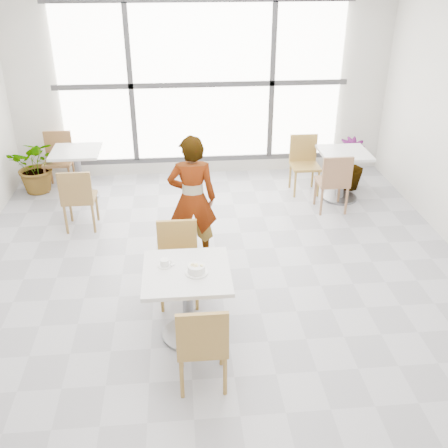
{
  "coord_description": "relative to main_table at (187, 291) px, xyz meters",
  "views": [
    {
      "loc": [
        -0.4,
        -4.68,
        3.33
      ],
      "look_at": [
        0.0,
        -0.3,
        1.0
      ],
      "focal_mm": 41.32,
      "sensor_mm": 36.0,
      "label": 1
    }
  ],
  "objects": [
    {
      "name": "window",
      "position": [
        0.38,
        4.15,
        0.98
      ],
      "size": [
        4.6,
        0.07,
        2.52
      ],
      "color": "white",
      "rests_on": "ground"
    },
    {
      "name": "bg_table_left",
      "position": [
        -1.54,
        3.38,
        -0.04
      ],
      "size": [
        0.7,
        0.7,
        0.75
      ],
      "color": "silver",
      "rests_on": "ground"
    },
    {
      "name": "chair_far",
      "position": [
        -0.08,
        0.67,
        -0.02
      ],
      "size": [
        0.42,
        0.42,
        0.87
      ],
      "color": "#A57A37",
      "rests_on": "ground"
    },
    {
      "name": "floor",
      "position": [
        0.38,
        0.71,
        -0.52
      ],
      "size": [
        7.0,
        7.0,
        0.0
      ],
      "primitive_type": "plane",
      "color": "#9E9EA5",
      "rests_on": "ground"
    },
    {
      "name": "bg_chair_right_far",
      "position": [
        1.89,
        3.33,
        -0.02
      ],
      "size": [
        0.42,
        0.42,
        0.87
      ],
      "color": "#A57E3A",
      "rests_on": "ground"
    },
    {
      "name": "plant_left",
      "position": [
        -2.2,
        3.67,
        -0.09
      ],
      "size": [
        0.77,
        0.67,
        0.86
      ],
      "primitive_type": "imported",
      "rotation": [
        0.0,
        0.0,
        -0.0
      ],
      "color": "#56894F",
      "rests_on": "ground"
    },
    {
      "name": "bg_chair_left_far",
      "position": [
        -1.9,
        3.85,
        -0.02
      ],
      "size": [
        0.42,
        0.42,
        0.87
      ],
      "color": "brown",
      "rests_on": "ground"
    },
    {
      "name": "bg_chair_left_near",
      "position": [
        -1.37,
        2.31,
        -0.02
      ],
      "size": [
        0.42,
        0.42,
        0.87
      ],
      "rotation": [
        0.0,
        0.0,
        3.14
      ],
      "color": "olive",
      "rests_on": "ground"
    },
    {
      "name": "oatmeal_bowl",
      "position": [
        0.09,
        -0.05,
        0.27
      ],
      "size": [
        0.21,
        0.21,
        0.09
      ],
      "color": "white",
      "rests_on": "main_table"
    },
    {
      "name": "bg_table_right",
      "position": [
        2.38,
        2.97,
        -0.04
      ],
      "size": [
        0.7,
        0.7,
        0.75
      ],
      "color": "silver",
      "rests_on": "ground"
    },
    {
      "name": "person",
      "position": [
        0.11,
        1.48,
        0.25
      ],
      "size": [
        0.57,
        0.38,
        1.55
      ],
      "primitive_type": "imported",
      "rotation": [
        0.0,
        0.0,
        3.12
      ],
      "color": "black",
      "rests_on": "ground"
    },
    {
      "name": "chair_near",
      "position": [
        0.1,
        -0.69,
        -0.02
      ],
      "size": [
        0.42,
        0.42,
        0.87
      ],
      "rotation": [
        0.0,
        0.0,
        3.14
      ],
      "color": "#A27A3C",
      "rests_on": "ground"
    },
    {
      "name": "bg_chair_right_near",
      "position": [
        2.13,
        2.53,
        -0.02
      ],
      "size": [
        0.42,
        0.42,
        0.87
      ],
      "rotation": [
        0.0,
        0.0,
        3.14
      ],
      "color": "#906646",
      "rests_on": "ground"
    },
    {
      "name": "main_table",
      "position": [
        0.0,
        0.0,
        0.0
      ],
      "size": [
        0.8,
        0.8,
        0.75
      ],
      "color": "silver",
      "rests_on": "ground"
    },
    {
      "name": "wall_back",
      "position": [
        0.38,
        4.21,
        0.98
      ],
      "size": [
        6.0,
        0.0,
        6.0
      ],
      "primitive_type": "plane",
      "rotation": [
        1.57,
        0.0,
        0.0
      ],
      "color": "silver",
      "rests_on": "ground"
    },
    {
      "name": "plant_right",
      "position": [
        2.63,
        3.36,
        -0.13
      ],
      "size": [
        0.49,
        0.49,
        0.79
      ],
      "primitive_type": "imported",
      "rotation": [
        0.0,
        0.0,
        0.11
      ],
      "color": "#528439",
      "rests_on": "ground"
    },
    {
      "name": "coffee_cup",
      "position": [
        -0.2,
        0.1,
        0.26
      ],
      "size": [
        0.16,
        0.13,
        0.07
      ],
      "color": "white",
      "rests_on": "main_table"
    }
  ]
}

